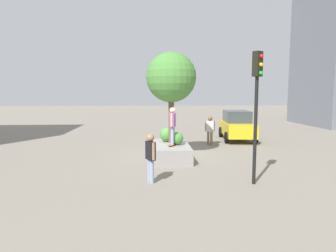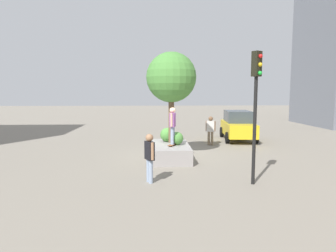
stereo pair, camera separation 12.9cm
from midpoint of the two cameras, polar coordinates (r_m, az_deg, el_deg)
name	(u,v)px [view 1 (the left image)]	position (r m, az deg, el deg)	size (l,w,h in m)	color
ground_plane	(173,156)	(15.34, 0.74, -5.79)	(120.00, 120.00, 0.00)	gray
planter_ledge	(168,151)	(14.76, -0.25, -4.86)	(3.48, 2.03, 0.71)	gray
plaza_tree	(171,78)	(14.95, 0.37, 9.17)	(2.48, 2.48, 4.51)	brown
boxwood_shrub	(177,138)	(14.51, 1.45, -2.36)	(0.63, 0.63, 0.63)	#4C8C3D
hedge_clump	(167,135)	(15.43, -0.43, -1.67)	(0.71, 0.71, 0.71)	#4C8C3D
skateboard	(173,145)	(14.28, 0.64, -3.55)	(0.81, 0.53, 0.07)	brown
skateboarder	(173,123)	(14.14, 0.65, 0.58)	(0.58, 0.32, 1.76)	#8C9EB7
taxi_cab	(237,125)	(20.98, 12.82, 0.15)	(4.46, 2.35, 2.00)	gold
traffic_light_corner	(257,95)	(10.78, 16.22, 5.69)	(0.37, 0.36, 4.63)	black
pedestrian_crossing	(151,155)	(10.77, -3.69, -5.46)	(0.56, 0.38, 1.77)	#8C9EB7
passerby_with_bag	(210,129)	(18.61, 7.80, -0.48)	(0.34, 0.58, 1.78)	#847056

